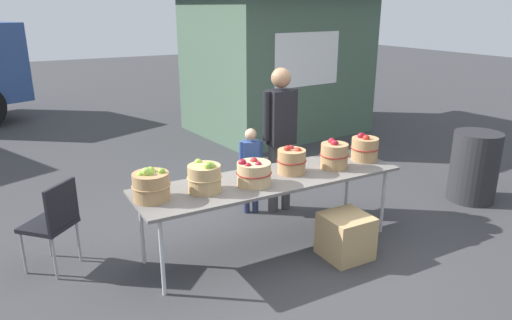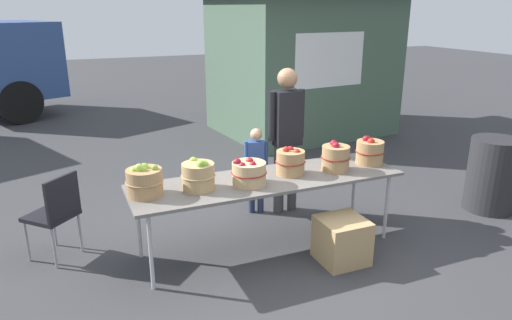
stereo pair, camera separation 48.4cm
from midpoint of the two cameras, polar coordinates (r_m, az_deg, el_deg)
ground_plane at (r=4.93m, az=4.24°, el=-10.49°), size 40.00×40.00×0.00m
market_table at (r=4.63m, az=4.45°, el=-2.71°), size 2.70×0.76×0.75m
apple_basket_green_0 at (r=4.22m, az=-10.19°, el=-2.63°), size 0.34×0.34×0.31m
apple_basket_green_1 at (r=4.30m, az=-3.79°, el=-1.92°), size 0.32×0.32×0.30m
apple_basket_red_0 at (r=4.41m, az=2.25°, el=-1.62°), size 0.34×0.34×0.26m
apple_basket_red_1 at (r=4.72m, az=7.12°, el=-0.25°), size 0.30×0.30×0.29m
apple_basket_red_2 at (r=4.90m, az=12.40°, el=0.26°), size 0.30×0.30×0.31m
apple_basket_red_3 at (r=5.21m, az=16.18°, el=0.97°), size 0.31×0.31×0.30m
vendor_adult at (r=5.43m, az=6.25°, el=3.61°), size 0.45×0.24×1.71m
child_customer at (r=5.47m, az=2.55°, el=-0.53°), size 0.26×0.20×1.04m
food_kiosk at (r=9.28m, az=7.09°, el=11.94°), size 3.78×3.25×2.74m
folding_chair at (r=4.79m, az=-20.46°, el=-5.77°), size 0.57×0.57×0.86m
trash_barrel at (r=6.40m, az=28.67°, el=-1.60°), size 0.58×0.58×0.88m
produce_crate at (r=4.70m, az=13.30°, el=-9.50°), size 0.44×0.44×0.44m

